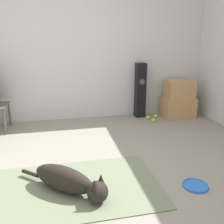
{
  "coord_description": "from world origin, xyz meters",
  "views": [
    {
      "loc": [
        -0.15,
        -2.41,
        1.45
      ],
      "look_at": [
        0.56,
        0.86,
        0.45
      ],
      "focal_mm": 40.0,
      "sensor_mm": 36.0,
      "label": 1
    }
  ],
  "objects_px": {
    "dog": "(69,181)",
    "cardboard_box_upper": "(179,89)",
    "tennis_ball_loose_on_carpet": "(153,120)",
    "tennis_ball_by_boxes": "(148,117)",
    "tennis_ball_near_speaker": "(156,116)",
    "floor_speaker": "(140,90)",
    "frisbee": "(195,185)",
    "cardboard_box_lower": "(178,107)"
  },
  "relations": [
    {
      "from": "dog",
      "to": "tennis_ball_by_boxes",
      "type": "relative_size",
      "value": 12.58
    },
    {
      "from": "cardboard_box_lower",
      "to": "tennis_ball_loose_on_carpet",
      "type": "distance_m",
      "value": 0.62
    },
    {
      "from": "frisbee",
      "to": "floor_speaker",
      "type": "bearing_deg",
      "value": 85.41
    },
    {
      "from": "floor_speaker",
      "to": "tennis_ball_loose_on_carpet",
      "type": "bearing_deg",
      "value": -69.92
    },
    {
      "from": "dog",
      "to": "frisbee",
      "type": "distance_m",
      "value": 1.27
    },
    {
      "from": "frisbee",
      "to": "cardboard_box_lower",
      "type": "height_order",
      "value": "cardboard_box_lower"
    },
    {
      "from": "cardboard_box_lower",
      "to": "cardboard_box_upper",
      "type": "distance_m",
      "value": 0.35
    },
    {
      "from": "cardboard_box_lower",
      "to": "tennis_ball_near_speaker",
      "type": "distance_m",
      "value": 0.46
    },
    {
      "from": "floor_speaker",
      "to": "tennis_ball_by_boxes",
      "type": "bearing_deg",
      "value": -61.82
    },
    {
      "from": "floor_speaker",
      "to": "tennis_ball_near_speaker",
      "type": "xyz_separation_m",
      "value": [
        0.27,
        -0.16,
        -0.47
      ]
    },
    {
      "from": "dog",
      "to": "cardboard_box_lower",
      "type": "bearing_deg",
      "value": 43.55
    },
    {
      "from": "floor_speaker",
      "to": "frisbee",
      "type": "bearing_deg",
      "value": -94.59
    },
    {
      "from": "cardboard_box_lower",
      "to": "tennis_ball_by_boxes",
      "type": "xyz_separation_m",
      "value": [
        -0.59,
        -0.03,
        -0.15
      ]
    },
    {
      "from": "frisbee",
      "to": "tennis_ball_near_speaker",
      "type": "xyz_separation_m",
      "value": [
        0.46,
        2.21,
        0.02
      ]
    },
    {
      "from": "frisbee",
      "to": "tennis_ball_by_boxes",
      "type": "bearing_deg",
      "value": 82.27
    },
    {
      "from": "dog",
      "to": "tennis_ball_loose_on_carpet",
      "type": "distance_m",
      "value": 2.41
    },
    {
      "from": "dog",
      "to": "cardboard_box_upper",
      "type": "distance_m",
      "value": 2.99
    },
    {
      "from": "cardboard_box_upper",
      "to": "floor_speaker",
      "type": "distance_m",
      "value": 0.73
    },
    {
      "from": "dog",
      "to": "tennis_ball_loose_on_carpet",
      "type": "xyz_separation_m",
      "value": [
        1.58,
        1.82,
        -0.1
      ]
    },
    {
      "from": "tennis_ball_by_boxes",
      "to": "tennis_ball_loose_on_carpet",
      "type": "bearing_deg",
      "value": -79.68
    },
    {
      "from": "dog",
      "to": "tennis_ball_near_speaker",
      "type": "relative_size",
      "value": 12.58
    },
    {
      "from": "floor_speaker",
      "to": "tennis_ball_loose_on_carpet",
      "type": "height_order",
      "value": "floor_speaker"
    },
    {
      "from": "cardboard_box_upper",
      "to": "tennis_ball_loose_on_carpet",
      "type": "bearing_deg",
      "value": -158.64
    },
    {
      "from": "dog",
      "to": "tennis_ball_near_speaker",
      "type": "distance_m",
      "value": 2.66
    },
    {
      "from": "tennis_ball_by_boxes",
      "to": "tennis_ball_near_speaker",
      "type": "height_order",
      "value": "same"
    },
    {
      "from": "tennis_ball_by_boxes",
      "to": "tennis_ball_loose_on_carpet",
      "type": "relative_size",
      "value": 1.0
    },
    {
      "from": "tennis_ball_by_boxes",
      "to": "tennis_ball_near_speaker",
      "type": "bearing_deg",
      "value": 13.17
    },
    {
      "from": "cardboard_box_lower",
      "to": "tennis_ball_by_boxes",
      "type": "height_order",
      "value": "cardboard_box_lower"
    },
    {
      "from": "dog",
      "to": "cardboard_box_lower",
      "type": "xyz_separation_m",
      "value": [
        2.14,
        2.03,
        0.05
      ]
    },
    {
      "from": "dog",
      "to": "cardboard_box_upper",
      "type": "xyz_separation_m",
      "value": [
        2.15,
        2.05,
        0.4
      ]
    },
    {
      "from": "frisbee",
      "to": "cardboard_box_upper",
      "type": "distance_m",
      "value": 2.44
    },
    {
      "from": "dog",
      "to": "floor_speaker",
      "type": "xyz_separation_m",
      "value": [
        1.44,
        2.2,
        0.37
      ]
    },
    {
      "from": "cardboard_box_upper",
      "to": "tennis_ball_by_boxes",
      "type": "bearing_deg",
      "value": -175.97
    },
    {
      "from": "dog",
      "to": "cardboard_box_upper",
      "type": "relative_size",
      "value": 1.66
    },
    {
      "from": "frisbee",
      "to": "cardboard_box_lower",
      "type": "bearing_deg",
      "value": 68.01
    },
    {
      "from": "floor_speaker",
      "to": "tennis_ball_by_boxes",
      "type": "relative_size",
      "value": 15.29
    },
    {
      "from": "tennis_ball_loose_on_carpet",
      "to": "dog",
      "type": "bearing_deg",
      "value": -130.9
    },
    {
      "from": "floor_speaker",
      "to": "tennis_ball_loose_on_carpet",
      "type": "xyz_separation_m",
      "value": [
        0.14,
        -0.38,
        -0.47
      ]
    },
    {
      "from": "dog",
      "to": "cardboard_box_lower",
      "type": "relative_size",
      "value": 1.43
    },
    {
      "from": "cardboard_box_lower",
      "to": "dog",
      "type": "bearing_deg",
      "value": -136.45
    },
    {
      "from": "dog",
      "to": "cardboard_box_lower",
      "type": "distance_m",
      "value": 2.95
    },
    {
      "from": "cardboard_box_lower",
      "to": "cardboard_box_upper",
      "type": "bearing_deg",
      "value": 46.07
    }
  ]
}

